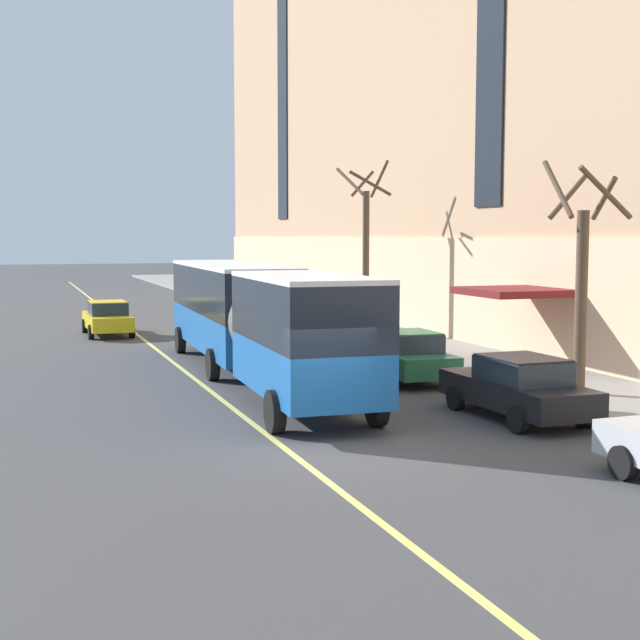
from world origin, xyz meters
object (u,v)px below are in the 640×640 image
parked_car_navy_4 (218,300)px  street_tree_far_uptown (366,247)px  parked_car_black_7 (518,387)px  street_tree_mid_block (581,277)px  parked_car_silver_0 (274,315)px  taxi_cab (108,318)px  city_bus (253,315)px  parked_car_green_2 (406,356)px  parked_car_silver_6 (328,331)px

parked_car_navy_4 → street_tree_far_uptown: size_ratio=0.57×
parked_car_black_7 → street_tree_mid_block: bearing=30.7°
parked_car_black_7 → parked_car_silver_0: bearing=90.4°
parked_car_navy_4 → parked_car_silver_0: bearing=-89.2°
parked_car_navy_4 → taxi_cab: bearing=-126.4°
parked_car_silver_0 → parked_car_black_7: bearing=-89.6°
city_bus → parked_car_black_7: size_ratio=3.76×
street_tree_mid_block → parked_car_silver_0: bearing=99.4°
parked_car_silver_0 → parked_car_green_2: 14.79m
parked_car_green_2 → parked_car_black_7: size_ratio=0.95×
parked_car_navy_4 → street_tree_far_uptown: street_tree_far_uptown is taller
parked_car_silver_0 → street_tree_far_uptown: bearing=-48.4°
city_bus → street_tree_mid_block: size_ratio=2.78×
city_bus → taxi_cab: size_ratio=3.87×
parked_car_navy_4 → parked_car_silver_6: 18.44m
parked_car_green_2 → street_tree_far_uptown: size_ratio=0.59×
parked_car_navy_4 → street_tree_mid_block: size_ratio=0.67×
street_tree_far_uptown → parked_car_black_7: bearing=-99.9°
parked_car_green_2 → parked_car_silver_6: 7.40m
parked_car_silver_0 → parked_car_silver_6: 7.39m
parked_car_silver_0 → taxi_cab: size_ratio=0.95×
parked_car_black_7 → parked_car_navy_4: bearing=90.5°
street_tree_mid_block → parked_car_green_2: bearing=126.3°
city_bus → parked_car_silver_6: city_bus is taller
parked_car_silver_6 → taxi_cab: 11.38m
parked_car_navy_4 → parked_car_silver_6: (0.22, -18.43, -0.00)m
street_tree_mid_block → street_tree_far_uptown: 15.60m
parked_car_silver_0 → street_tree_mid_block: street_tree_mid_block is taller
parked_car_green_2 → parked_car_silver_6: (0.11, 7.40, -0.00)m
taxi_cab → parked_car_silver_0: bearing=-8.9°
street_tree_far_uptown → parked_car_silver_0: bearing=131.6°
parked_car_navy_4 → city_bus: bearing=-100.1°
parked_car_silver_6 → street_tree_far_uptown: street_tree_far_uptown is taller
parked_car_navy_4 → parked_car_silver_6: same height
city_bus → taxi_cab: (-2.99, 14.27, -1.26)m
parked_car_green_2 → street_tree_mid_block: bearing=-53.7°
parked_car_silver_6 → parked_car_navy_4: bearing=90.7°
parked_car_silver_0 → street_tree_mid_block: 19.58m
parked_car_black_7 → street_tree_far_uptown: 17.93m
parked_car_green_2 → parked_car_black_7: same height
street_tree_far_uptown → city_bus: bearing=-128.6°
parked_car_black_7 → street_tree_far_uptown: (3.03, 17.39, 3.19)m
parked_car_silver_0 → street_tree_mid_block: size_ratio=0.68×
parked_car_navy_4 → parked_car_silver_6: bearing=-89.3°
parked_car_green_2 → parked_car_silver_0: bearing=89.8°
parked_car_green_2 → street_tree_mid_block: size_ratio=0.70×
city_bus → parked_car_silver_6: 7.39m
parked_car_navy_4 → taxi_cab: (-7.28, -9.88, 0.00)m
parked_car_green_2 → parked_car_navy_4: 25.83m
parked_car_silver_6 → parked_car_black_7: 13.56m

